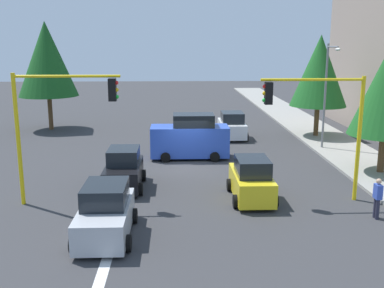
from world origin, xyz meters
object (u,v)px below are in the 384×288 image
(street_lamp_curbside, at_px, (328,85))
(tree_roadside_mid, at_px, (319,71))
(traffic_signal_near_right, at_px, (58,113))
(pedestrian_crossing, at_px, (377,197))
(car_white, at_px, (232,126))
(car_black, at_px, (124,170))
(car_yellow, at_px, (251,180))
(delivery_van_blue, at_px, (190,138))
(tree_opposite_side, at_px, (47,59))
(car_silver, at_px, (106,213))
(traffic_signal_near_left, at_px, (320,114))

(street_lamp_curbside, bearing_deg, tree_roadside_mid, 169.67)
(traffic_signal_near_right, height_order, pedestrian_crossing, traffic_signal_near_right)
(car_white, bearing_deg, street_lamp_curbside, 51.52)
(traffic_signal_near_right, xyz_separation_m, car_white, (-14.08, 9.30, -3.21))
(car_black, distance_m, pedestrian_crossing, 11.64)
(car_yellow, xyz_separation_m, pedestrian_crossing, (2.54, 4.73, 0.01))
(car_yellow, distance_m, car_black, 6.32)
(street_lamp_curbside, xyz_separation_m, delivery_van_blue, (1.61, -8.97, -3.07))
(delivery_van_blue, relative_size, car_yellow, 1.26)
(street_lamp_curbside, bearing_deg, car_white, -128.48)
(delivery_van_blue, bearing_deg, car_black, -30.87)
(car_white, bearing_deg, tree_opposite_side, -105.06)
(tree_opposite_side, xyz_separation_m, car_silver, (21.60, 7.71, -4.86))
(traffic_signal_near_right, bearing_deg, pedestrian_crossing, 80.28)
(traffic_signal_near_left, height_order, car_yellow, traffic_signal_near_left)
(traffic_signal_near_left, bearing_deg, car_silver, -68.16)
(delivery_van_blue, relative_size, car_silver, 1.17)
(car_white, relative_size, car_black, 1.08)
(tree_roadside_mid, bearing_deg, delivery_van_blue, -58.44)
(tree_roadside_mid, distance_m, car_yellow, 16.05)
(street_lamp_curbside, height_order, car_yellow, street_lamp_curbside)
(traffic_signal_near_left, bearing_deg, street_lamp_curbside, 159.94)
(street_lamp_curbside, xyz_separation_m, car_silver, (13.21, -12.49, -3.45))
(car_silver, relative_size, pedestrian_crossing, 2.41)
(traffic_signal_near_right, distance_m, car_black, 4.60)
(car_white, height_order, car_silver, same)
(tree_roadside_mid, relative_size, car_silver, 1.86)
(car_yellow, bearing_deg, delivery_van_blue, -161.77)
(car_black, relative_size, pedestrian_crossing, 2.17)
(tree_opposite_side, distance_m, delivery_van_blue, 15.69)
(street_lamp_curbside, xyz_separation_m, pedestrian_crossing, (11.88, -1.69, -3.44))
(car_yellow, relative_size, car_silver, 0.93)
(traffic_signal_near_right, xyz_separation_m, delivery_van_blue, (-8.00, 5.95, -2.82))
(street_lamp_curbside, height_order, car_white, street_lamp_curbside)
(tree_roadside_mid, height_order, car_yellow, tree_roadside_mid)
(car_white, bearing_deg, tree_roadside_mid, 89.32)
(car_white, bearing_deg, traffic_signal_near_right, -33.46)
(tree_opposite_side, height_order, car_silver, tree_opposite_side)
(tree_roadside_mid, relative_size, car_black, 2.08)
(delivery_van_blue, distance_m, car_silver, 12.13)
(street_lamp_curbside, height_order, tree_opposite_side, tree_opposite_side)
(tree_opposite_side, height_order, car_black, tree_opposite_side)
(traffic_signal_near_right, relative_size, tree_opposite_side, 0.66)
(car_black, bearing_deg, street_lamp_curbside, 120.85)
(traffic_signal_near_left, relative_size, car_white, 1.42)
(traffic_signal_near_right, bearing_deg, car_black, 131.39)
(car_white, bearing_deg, car_silver, -21.24)
(tree_opposite_side, height_order, delivery_van_blue, tree_opposite_side)
(tree_roadside_mid, xyz_separation_m, car_yellow, (13.73, -7.22, -4.12))
(traffic_signal_near_left, bearing_deg, tree_roadside_mid, 162.89)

